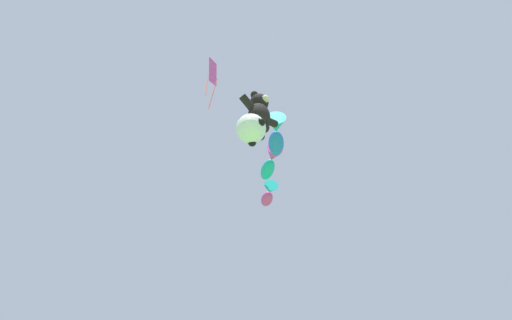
{
  "coord_description": "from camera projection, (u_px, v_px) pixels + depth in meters",
  "views": [
    {
      "loc": [
        -5.77,
        -2.28,
        1.21
      ],
      "look_at": [
        0.07,
        3.46,
        9.75
      ],
      "focal_mm": 24.0,
      "sensor_mm": 36.0,
      "label": 1
    }
  ],
  "objects": [
    {
      "name": "teddy_bear_kite",
      "position": [
        259.0,
        111.0,
        11.67
      ],
      "size": [
        1.75,
        0.77,
        1.77
      ],
      "color": "black"
    },
    {
      "name": "fish_kite_cobalt",
      "position": [
        276.0,
        134.0,
        16.7
      ],
      "size": [
        2.37,
        2.25,
        0.97
      ],
      "color": "blue"
    },
    {
      "name": "fish_kite_magenta",
      "position": [
        268.0,
        194.0,
        20.34
      ],
      "size": [
        1.71,
        1.99,
        0.86
      ],
      "color": "#E53F9E"
    },
    {
      "name": "soccer_ball_kite",
      "position": [
        251.0,
        129.0,
        10.26
      ],
      "size": [
        1.01,
        1.0,
        0.93
      ],
      "color": "white"
    },
    {
      "name": "diamond_kite",
      "position": [
        213.0,
        74.0,
        14.79
      ],
      "size": [
        1.15,
        0.88,
        3.15
      ],
      "color": "#E53F9E"
    },
    {
      "name": "fish_kite_teal",
      "position": [
        270.0,
        162.0,
        18.92
      ],
      "size": [
        1.97,
        2.46,
        0.9
      ],
      "color": "#19ADB2"
    }
  ]
}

